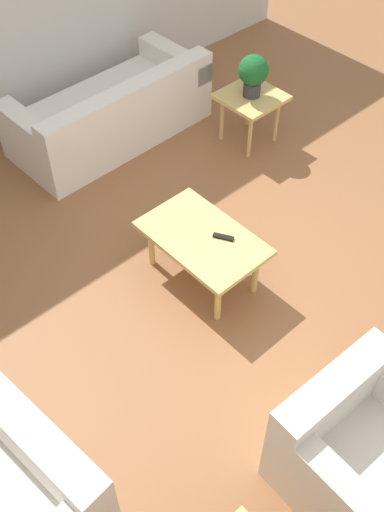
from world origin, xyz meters
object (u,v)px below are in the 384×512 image
loveseat (0,490)px  coffee_table (203,241)px  armchair (359,451)px  side_table_plant (251,102)px  potted_plant (253,73)px  sofa (112,114)px

loveseat → coffee_table: 2.20m
armchair → loveseat: bearing=146.4°
armchair → side_table_plant: size_ratio=1.63×
coffee_table → potted_plant: potted_plant is taller
coffee_table → sofa: bearing=-17.6°
loveseat → sofa: bearing=127.6°
loveseat → potted_plant: potted_plant is taller
loveseat → side_table_plant: (1.61, -3.72, 0.14)m
armchair → coffee_table: armchair is taller
sofa → loveseat: (-2.56, 2.75, 0.03)m
armchair → potted_plant: size_ratio=2.25×
armchair → potted_plant: bearing=57.1°
armchair → potted_plant: (2.84, -2.04, 0.44)m
side_table_plant → coffee_table: bearing=122.6°
armchair → coffee_table: 1.87m
sofa → potted_plant: potted_plant is taller
sofa → armchair: armchair is taller
armchair → side_table_plant: 3.50m
coffee_table → side_table_plant: bearing=-57.4°
loveseat → potted_plant: 4.08m
sofa → coffee_table: bearing=71.1°
side_table_plant → potted_plant: potted_plant is taller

